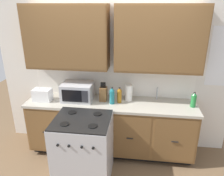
# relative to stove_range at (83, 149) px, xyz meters

# --- Properties ---
(ground_plane) EXTENTS (8.00, 8.00, 0.00)m
(ground_plane) POSITION_rel_stove_range_xyz_m (0.30, 0.33, -0.47)
(ground_plane) COLOR brown
(wall_unit) EXTENTS (3.83, 0.40, 2.49)m
(wall_unit) POSITION_rel_stove_range_xyz_m (0.30, 0.83, 1.18)
(wall_unit) COLOR white
(wall_unit) RESTS_ON ground_plane
(counter_run) EXTENTS (2.66, 0.64, 0.91)m
(counter_run) POSITION_rel_stove_range_xyz_m (0.30, 0.63, -0.00)
(counter_run) COLOR black
(counter_run) RESTS_ON ground_plane
(stove_range) EXTENTS (0.76, 0.68, 0.95)m
(stove_range) POSITION_rel_stove_range_xyz_m (0.00, 0.00, 0.00)
(stove_range) COLOR #B7B7BC
(stove_range) RESTS_ON ground_plane
(microwave) EXTENTS (0.48, 0.37, 0.28)m
(microwave) POSITION_rel_stove_range_xyz_m (-0.23, 0.65, 0.58)
(microwave) COLOR #B7B7BC
(microwave) RESTS_ON counter_run
(toaster) EXTENTS (0.28, 0.18, 0.19)m
(toaster) POSITION_rel_stove_range_xyz_m (-0.79, 0.56, 0.54)
(toaster) COLOR white
(toaster) RESTS_ON counter_run
(knife_block) EXTENTS (0.11, 0.14, 0.31)m
(knife_block) POSITION_rel_stove_range_xyz_m (0.18, 0.68, 0.56)
(knife_block) COLOR brown
(knife_block) RESTS_ON counter_run
(sink_faucet) EXTENTS (0.02, 0.02, 0.20)m
(sink_faucet) POSITION_rel_stove_range_xyz_m (1.02, 0.84, 0.54)
(sink_faucet) COLOR #B2B5BA
(sink_faucet) RESTS_ON counter_run
(paper_towel_roll) EXTENTS (0.12, 0.12, 0.26)m
(paper_towel_roll) POSITION_rel_stove_range_xyz_m (0.57, 0.74, 0.57)
(paper_towel_roll) COLOR white
(paper_towel_roll) RESTS_ON counter_run
(bottle_green) EXTENTS (0.08, 0.08, 0.23)m
(bottle_green) POSITION_rel_stove_range_xyz_m (1.54, 0.62, 0.56)
(bottle_green) COLOR #237A38
(bottle_green) RESTS_ON counter_run
(bottle_teal) EXTENTS (0.08, 0.08, 0.27)m
(bottle_teal) POSITION_rel_stove_range_xyz_m (0.33, 0.58, 0.58)
(bottle_teal) COLOR #1E707A
(bottle_teal) RESTS_ON counter_run
(bottle_amber) EXTENTS (0.07, 0.07, 0.25)m
(bottle_amber) POSITION_rel_stove_range_xyz_m (0.43, 0.64, 0.57)
(bottle_amber) COLOR #9E6619
(bottle_amber) RESTS_ON counter_run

